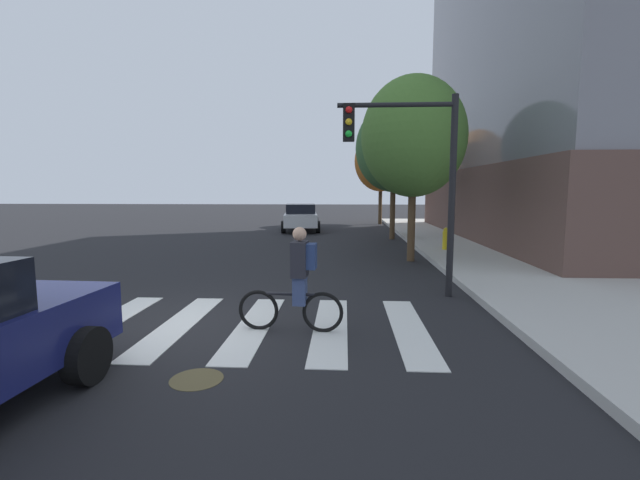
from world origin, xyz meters
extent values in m
plane|color=black|center=(0.00, 0.00, 0.00)|extent=(120.00, 120.00, 0.00)
cube|color=silver|center=(-2.55, 0.00, 0.01)|extent=(0.55, 3.43, 0.01)
cube|color=silver|center=(-1.27, 0.00, 0.01)|extent=(0.55, 3.43, 0.01)
cube|color=silver|center=(0.02, 0.00, 0.01)|extent=(0.55, 3.43, 0.01)
cube|color=silver|center=(1.30, 0.00, 0.01)|extent=(0.55, 3.43, 0.01)
cube|color=silver|center=(2.59, 0.00, 0.01)|extent=(0.55, 3.43, 0.01)
cube|color=silver|center=(3.88, 0.00, 0.01)|extent=(0.55, 3.43, 0.01)
cylinder|color=#473D1E|center=(1.04, -2.07, 0.00)|extent=(0.64, 0.64, 0.01)
cylinder|color=black|center=(-0.20, -2.24, 0.34)|extent=(0.27, 0.69, 0.68)
cube|color=silver|center=(0.37, 16.89, 0.65)|extent=(2.15, 4.47, 0.66)
cube|color=black|center=(0.39, 16.75, 1.24)|extent=(1.74, 2.21, 0.52)
cylinder|color=black|center=(-0.66, 18.18, 0.32)|extent=(0.29, 0.66, 0.64)
cylinder|color=black|center=(1.14, 18.36, 0.32)|extent=(0.29, 0.66, 0.64)
cylinder|color=black|center=(-0.39, 15.43, 0.32)|extent=(0.29, 0.66, 0.64)
cylinder|color=black|center=(1.41, 15.60, 0.32)|extent=(0.29, 0.66, 0.64)
torus|color=black|center=(2.47, -0.26, 0.33)|extent=(0.66, 0.10, 0.66)
torus|color=black|center=(1.42, -0.20, 0.33)|extent=(0.66, 0.10, 0.66)
cylinder|color=black|center=(1.95, -0.23, 0.61)|extent=(0.89, 0.11, 0.05)
cylinder|color=black|center=(2.10, -0.24, 0.68)|extent=(0.04, 0.04, 0.45)
cube|color=#384772|center=(2.10, -0.24, 0.73)|extent=(0.22, 0.29, 0.56)
cube|color=#26262D|center=(2.10, -0.24, 1.18)|extent=(0.26, 0.37, 0.56)
sphere|color=tan|center=(2.10, -0.24, 1.58)|extent=(0.22, 0.22, 0.22)
cube|color=navy|center=(2.28, -0.25, 1.23)|extent=(0.18, 0.29, 0.40)
cylinder|color=black|center=(5.04, 2.23, 2.10)|extent=(0.14, 0.14, 4.20)
cylinder|color=black|center=(3.84, 2.23, 4.00)|extent=(2.40, 0.10, 0.10)
cube|color=black|center=(2.88, 2.23, 3.65)|extent=(0.24, 0.20, 0.76)
sphere|color=red|center=(2.88, 2.12, 3.89)|extent=(0.14, 0.14, 0.14)
sphere|color=gold|center=(2.88, 2.12, 3.65)|extent=(0.14, 0.14, 0.14)
sphere|color=green|center=(2.88, 2.12, 3.41)|extent=(0.14, 0.14, 0.14)
cylinder|color=gold|center=(6.41, 8.53, 0.47)|extent=(0.22, 0.22, 0.65)
sphere|color=gold|center=(6.41, 8.53, 0.84)|extent=(0.18, 0.18, 0.18)
cylinder|color=gold|center=(6.57, 8.53, 0.51)|extent=(0.12, 0.09, 0.09)
cylinder|color=#4C3823|center=(4.93, 6.84, 1.30)|extent=(0.24, 0.24, 2.61)
ellipsoid|color=#47722D|center=(4.93, 6.84, 3.90)|extent=(3.24, 3.24, 3.73)
cylinder|color=#4C3823|center=(5.01, 13.00, 1.38)|extent=(0.24, 0.24, 2.76)
ellipsoid|color=#386033|center=(5.01, 13.00, 4.14)|extent=(3.44, 3.44, 3.95)
cylinder|color=#4C3823|center=(5.15, 21.74, 1.38)|extent=(0.24, 0.24, 2.76)
ellipsoid|color=#A5591E|center=(5.15, 21.74, 4.13)|extent=(3.43, 3.43, 3.95)
camera|label=1|loc=(2.81, -6.93, 2.27)|focal=24.19mm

